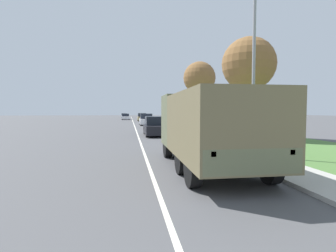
% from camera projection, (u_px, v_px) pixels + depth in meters
% --- Properties ---
extents(ground_plane, '(180.00, 180.00, 0.00)m').
position_uv_depth(ground_plane, '(134.00, 125.00, 39.56)').
color(ground_plane, '#4C4C4F').
extents(lane_centre_stripe, '(0.12, 120.00, 0.00)m').
position_uv_depth(lane_centre_stripe, '(134.00, 125.00, 39.56)').
color(lane_centre_stripe, silver).
rests_on(lane_centre_stripe, ground).
extents(sidewalk_right, '(1.80, 120.00, 0.12)m').
position_uv_depth(sidewalk_right, '(163.00, 124.00, 40.21)').
color(sidewalk_right, '#ADAAA3').
rests_on(sidewalk_right, ground).
extents(grass_strip_right, '(7.00, 120.00, 0.02)m').
position_uv_depth(grass_strip_right, '(191.00, 124.00, 40.86)').
color(grass_strip_right, '#4C7538').
rests_on(grass_strip_right, ground).
extents(military_truck, '(2.52, 6.93, 2.74)m').
position_uv_depth(military_truck, '(208.00, 125.00, 9.29)').
color(military_truck, '#606647').
rests_on(military_truck, ground).
extents(car_nearest_ahead, '(1.78, 4.56, 1.59)m').
position_uv_depth(car_nearest_ahead, '(155.00, 127.00, 21.88)').
color(car_nearest_ahead, black).
rests_on(car_nearest_ahead, ground).
extents(car_second_ahead, '(1.86, 4.33, 1.68)m').
position_uv_depth(car_second_ahead, '(146.00, 120.00, 37.96)').
color(car_second_ahead, silver).
rests_on(car_second_ahead, ground).
extents(car_third_ahead, '(1.83, 4.72, 1.62)m').
position_uv_depth(car_third_ahead, '(142.00, 117.00, 54.12)').
color(car_third_ahead, tan).
rests_on(car_third_ahead, ground).
extents(car_fourth_ahead, '(1.83, 4.59, 1.43)m').
position_uv_depth(car_fourth_ahead, '(126.00, 117.00, 62.82)').
color(car_fourth_ahead, silver).
rests_on(car_fourth_ahead, ground).
extents(car_farthest_ahead, '(1.76, 4.59, 1.37)m').
position_uv_depth(car_farthest_ahead, '(124.00, 116.00, 77.98)').
color(car_farthest_ahead, silver).
rests_on(car_farthest_ahead, ground).
extents(lamp_post, '(1.69, 0.24, 7.76)m').
position_uv_depth(lamp_post, '(250.00, 51.00, 11.47)').
color(lamp_post, gray).
rests_on(lamp_post, sidewalk_right).
extents(tree_mid_right, '(3.97, 3.97, 7.51)m').
position_uv_depth(tree_mid_right, '(249.00, 64.00, 19.50)').
color(tree_mid_right, brown).
rests_on(tree_mid_right, grass_strip_right).
extents(tree_far_right, '(4.29, 4.29, 8.61)m').
position_uv_depth(tree_far_right, '(199.00, 78.00, 34.96)').
color(tree_far_right, brown).
rests_on(tree_far_right, grass_strip_right).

